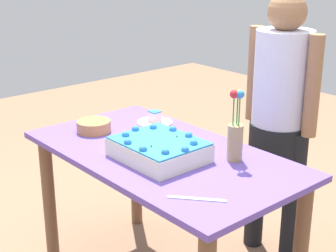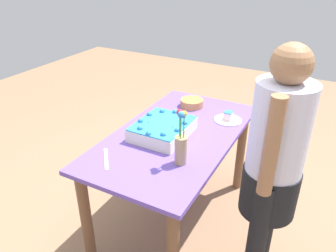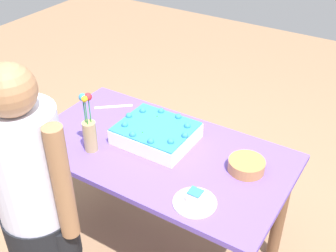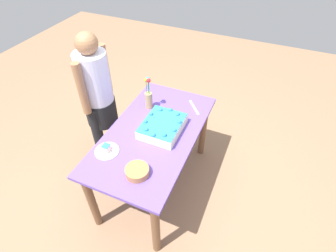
% 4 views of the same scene
% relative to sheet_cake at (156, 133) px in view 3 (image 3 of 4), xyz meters
% --- Properties ---
extents(ground_plane, '(8.00, 8.00, 0.00)m').
position_rel_sheet_cake_xyz_m(ground_plane, '(-0.06, 0.07, -0.81)').
color(ground_plane, '#916D50').
extents(dining_table, '(1.39, 0.76, 0.76)m').
position_rel_sheet_cake_xyz_m(dining_table, '(-0.06, 0.07, -0.18)').
color(dining_table, '#664CB0').
rests_on(dining_table, ground_plane).
extents(sheet_cake, '(0.40, 0.33, 0.11)m').
position_rel_sheet_cake_xyz_m(sheet_cake, '(0.00, 0.00, 0.00)').
color(sheet_cake, '#EFEDC6').
rests_on(sheet_cake, dining_table).
extents(serving_plate_with_slice, '(0.20, 0.20, 0.07)m').
position_rel_sheet_cake_xyz_m(serving_plate_with_slice, '(-0.41, 0.31, -0.03)').
color(serving_plate_with_slice, white).
rests_on(serving_plate_with_slice, dining_table).
extents(cake_knife, '(0.19, 0.16, 0.00)m').
position_rel_sheet_cake_xyz_m(cake_knife, '(0.42, -0.15, -0.05)').
color(cake_knife, silver).
rests_on(cake_knife, dining_table).
extents(flower_vase, '(0.07, 0.07, 0.34)m').
position_rel_sheet_cake_xyz_m(flower_vase, '(0.24, 0.25, 0.07)').
color(flower_vase, tan).
rests_on(flower_vase, dining_table).
extents(fruit_bowl, '(0.18, 0.18, 0.06)m').
position_rel_sheet_cake_xyz_m(fruit_bowl, '(-0.52, -0.02, -0.02)').
color(fruit_bowl, '#B77941').
rests_on(fruit_bowl, dining_table).
extents(person_standing, '(0.45, 0.31, 1.49)m').
position_rel_sheet_cake_xyz_m(person_standing, '(0.11, 0.75, 0.04)').
color(person_standing, black).
rests_on(person_standing, ground_plane).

